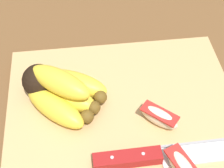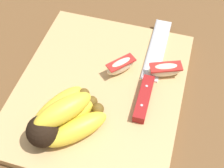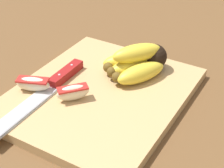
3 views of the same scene
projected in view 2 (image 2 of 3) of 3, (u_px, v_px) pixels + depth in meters
The scene contains 6 objects.
ground_plane at pixel (95, 98), 0.61m from camera, with size 6.00×6.00×0.00m, color brown.
cutting_board at pixel (100, 90), 0.61m from camera, with size 0.38×0.32×0.02m, color tan.
banana_bunch at pixel (63, 119), 0.53m from camera, with size 0.15×0.15×0.07m.
chefs_knife at pixel (149, 79), 0.61m from camera, with size 0.28×0.04×0.02m.
apple_wedge_near at pixel (165, 70), 0.61m from camera, with size 0.05×0.07×0.03m.
apple_wedge_middle at pixel (121, 66), 0.61m from camera, with size 0.06×0.06×0.03m.
Camera 2 is at (0.32, 0.13, 0.51)m, focal length 49.25 mm.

